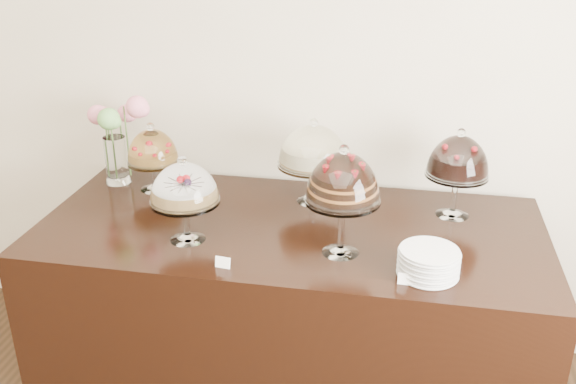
% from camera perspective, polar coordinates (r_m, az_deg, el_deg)
% --- Properties ---
extents(wall_back, '(5.00, 0.04, 3.00)m').
position_cam_1_polar(wall_back, '(3.14, 0.22, 11.58)').
color(wall_back, beige).
rests_on(wall_back, ground).
extents(display_counter, '(2.20, 1.00, 0.90)m').
position_cam_1_polar(display_counter, '(3.04, 0.18, -10.55)').
color(display_counter, black).
rests_on(display_counter, ground).
extents(cake_stand_sugar_sponge, '(0.29, 0.29, 0.37)m').
position_cam_1_polar(cake_stand_sugar_sponge, '(2.63, -9.22, 0.41)').
color(cake_stand_sugar_sponge, white).
rests_on(cake_stand_sugar_sponge, display_counter).
extents(cake_stand_choco_layer, '(0.30, 0.30, 0.46)m').
position_cam_1_polar(cake_stand_choco_layer, '(2.47, 4.91, 0.90)').
color(cake_stand_choco_layer, white).
rests_on(cake_stand_choco_layer, display_counter).
extents(cake_stand_cheesecake, '(0.33, 0.33, 0.41)m').
position_cam_1_polar(cake_stand_cheesecake, '(2.94, 2.26, 3.82)').
color(cake_stand_cheesecake, white).
rests_on(cake_stand_cheesecake, display_counter).
extents(cake_stand_dark_choco, '(0.28, 0.28, 0.41)m').
position_cam_1_polar(cake_stand_dark_choco, '(2.89, 14.89, 2.74)').
color(cake_stand_dark_choco, white).
rests_on(cake_stand_dark_choco, display_counter).
extents(cake_stand_fruit_tart, '(0.25, 0.25, 0.34)m').
position_cam_1_polar(cake_stand_fruit_tart, '(3.16, -11.96, 3.68)').
color(cake_stand_fruit_tart, white).
rests_on(cake_stand_fruit_tart, display_counter).
extents(flower_vase, '(0.33, 0.33, 0.45)m').
position_cam_1_polar(flower_vase, '(3.27, -15.02, 5.25)').
color(flower_vase, white).
rests_on(flower_vase, display_counter).
extents(plate_stack, '(0.23, 0.23, 0.10)m').
position_cam_1_polar(plate_stack, '(2.48, 12.39, -6.13)').
color(plate_stack, silver).
rests_on(plate_stack, display_counter).
extents(price_card_left, '(0.06, 0.02, 0.04)m').
position_cam_1_polar(price_card_left, '(2.49, -5.83, -6.25)').
color(price_card_left, white).
rests_on(price_card_left, display_counter).
extents(price_card_right, '(0.06, 0.02, 0.04)m').
position_cam_1_polar(price_card_right, '(2.42, 10.45, -7.62)').
color(price_card_right, white).
rests_on(price_card_right, display_counter).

